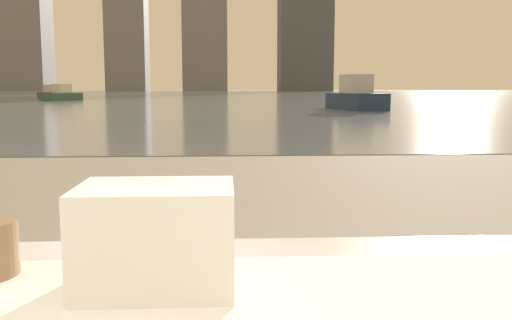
% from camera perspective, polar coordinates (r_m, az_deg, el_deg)
% --- Properties ---
extents(towel_stack, '(0.24, 0.18, 0.16)m').
position_cam_1_polar(towel_stack, '(0.90, -9.92, -7.54)').
color(towel_stack, white).
rests_on(towel_stack, bathtub).
extents(harbor_water, '(180.00, 110.00, 0.01)m').
position_cam_1_polar(harbor_water, '(62.03, -2.98, 6.53)').
color(harbor_water, slate).
rests_on(harbor_water, ground_plane).
extents(harbor_boat_0, '(1.73, 3.63, 1.31)m').
position_cam_1_polar(harbor_boat_0, '(21.87, 9.94, 6.21)').
color(harbor_boat_0, navy).
rests_on(harbor_boat_0, harbor_water).
extents(harbor_boat_1, '(1.12, 2.73, 1.00)m').
position_cam_1_polar(harbor_boat_1, '(44.34, -19.86, 6.26)').
color(harbor_boat_1, '#4C4C51').
rests_on(harbor_boat_1, harbor_water).
extents(harbor_boat_5, '(2.04, 2.87, 1.02)m').
position_cam_1_polar(harbor_boat_5, '(37.35, -18.81, 6.20)').
color(harbor_boat_5, '#335647').
rests_on(harbor_boat_5, harbor_water).
extents(skyline_tower_1, '(7.86, 7.48, 23.06)m').
position_cam_1_polar(skyline_tower_1, '(120.13, -12.78, 12.25)').
color(skyline_tower_1, slate).
rests_on(skyline_tower_1, ground_plane).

